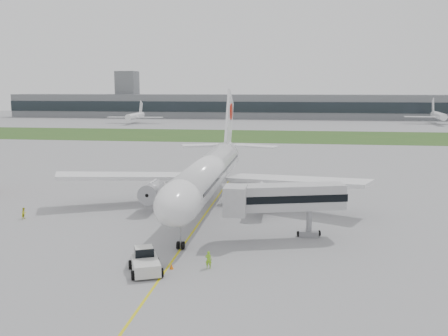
# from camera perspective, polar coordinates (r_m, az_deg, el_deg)

# --- Properties ---
(ground) EXTENTS (600.00, 600.00, 0.00)m
(ground) POSITION_cam_1_polar(r_m,az_deg,el_deg) (71.63, -2.28, -5.48)
(ground) COLOR gray
(ground) RESTS_ON ground
(apron_markings) EXTENTS (70.00, 70.00, 0.04)m
(apron_markings) POSITION_cam_1_polar(r_m,az_deg,el_deg) (66.89, -3.05, -6.55)
(apron_markings) COLOR #D2C712
(apron_markings) RESTS_ON ground
(grass_strip) EXTENTS (600.00, 50.00, 0.02)m
(grass_strip) POSITION_cam_1_polar(r_m,az_deg,el_deg) (189.45, 4.20, 3.68)
(grass_strip) COLOR #274F1D
(grass_strip) RESTS_ON ground
(terminal_building) EXTENTS (320.00, 22.30, 14.00)m
(terminal_building) POSITION_cam_1_polar(r_m,az_deg,el_deg) (298.51, 5.64, 7.01)
(terminal_building) COLOR gray
(terminal_building) RESTS_ON ground
(control_tower) EXTENTS (12.00, 12.00, 56.00)m
(control_tower) POSITION_cam_1_polar(r_m,az_deg,el_deg) (317.68, -10.89, 5.76)
(control_tower) COLOR gray
(control_tower) RESTS_ON ground
(airliner) EXTENTS (48.13, 53.95, 17.88)m
(airliner) POSITION_cam_1_polar(r_m,az_deg,el_deg) (75.13, -1.65, -0.37)
(airliner) COLOR white
(airliner) RESTS_ON ground
(pushback_tug) EXTENTS (4.35, 5.13, 2.30)m
(pushback_tug) POSITION_cam_1_polar(r_m,az_deg,el_deg) (50.95, -9.01, -10.51)
(pushback_tug) COLOR silver
(pushback_tug) RESTS_ON ground
(jet_bridge) EXTENTS (14.41, 7.74, 6.83)m
(jet_bridge) POSITION_cam_1_polar(r_m,az_deg,el_deg) (60.05, 6.42, -3.45)
(jet_bridge) COLOR #B4B3B6
(jet_bridge) RESTS_ON ground
(safety_cone_left) EXTENTS (0.35, 0.35, 0.49)m
(safety_cone_left) POSITION_cam_1_polar(r_m,az_deg,el_deg) (50.63, -7.50, -11.59)
(safety_cone_left) COLOR orange
(safety_cone_left) RESTS_ON ground
(safety_cone_right) EXTENTS (0.42, 0.42, 0.57)m
(safety_cone_right) POSITION_cam_1_polar(r_m,az_deg,el_deg) (51.57, -6.01, -11.11)
(safety_cone_right) COLOR orange
(safety_cone_right) RESTS_ON ground
(ground_crew_near) EXTENTS (0.66, 0.44, 1.81)m
(ground_crew_near) POSITION_cam_1_polar(r_m,az_deg,el_deg) (51.33, -1.78, -10.43)
(ground_crew_near) COLOR #7CC320
(ground_crew_near) RESTS_ON ground
(ground_crew_far) EXTENTS (0.71, 0.86, 1.61)m
(ground_crew_far) POSITION_cam_1_polar(r_m,az_deg,el_deg) (75.16, -21.88, -4.81)
(ground_crew_far) COLOR #CDD223
(ground_crew_far) RESTS_ON ground
(distant_aircraft_left) EXTENTS (29.18, 25.94, 10.87)m
(distant_aircraft_left) POSITION_cam_1_polar(r_m,az_deg,el_deg) (259.19, -10.09, 5.04)
(distant_aircraft_left) COLOR white
(distant_aircraft_left) RESTS_ON ground
(distant_aircraft_right) EXTENTS (35.20, 31.80, 12.39)m
(distant_aircraft_right) POSITION_cam_1_polar(r_m,az_deg,el_deg) (271.67, 23.26, 4.62)
(distant_aircraft_right) COLOR white
(distant_aircraft_right) RESTS_ON ground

